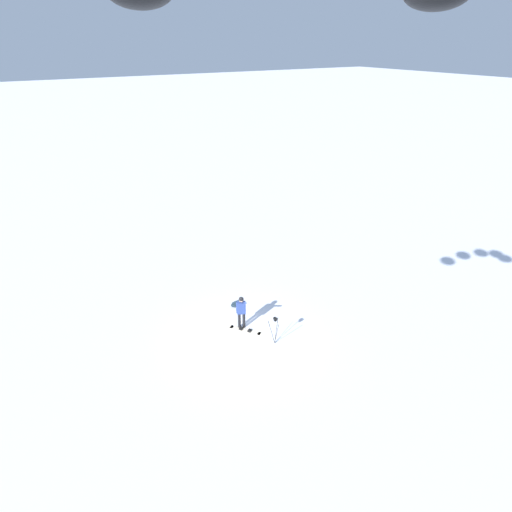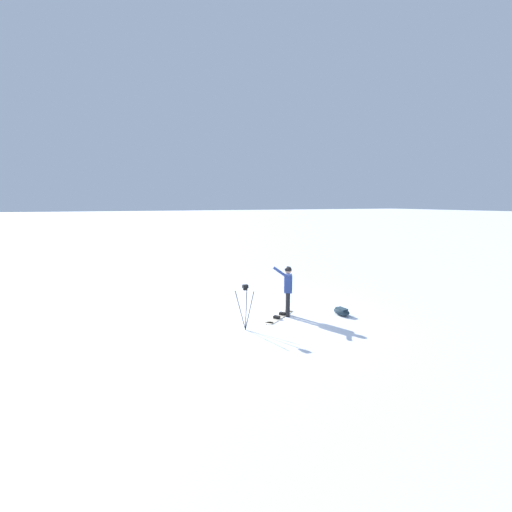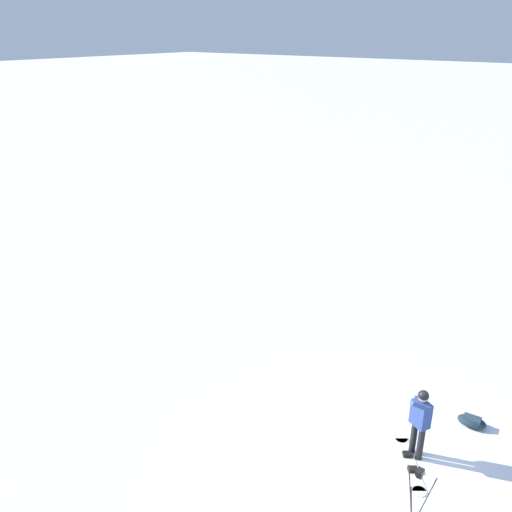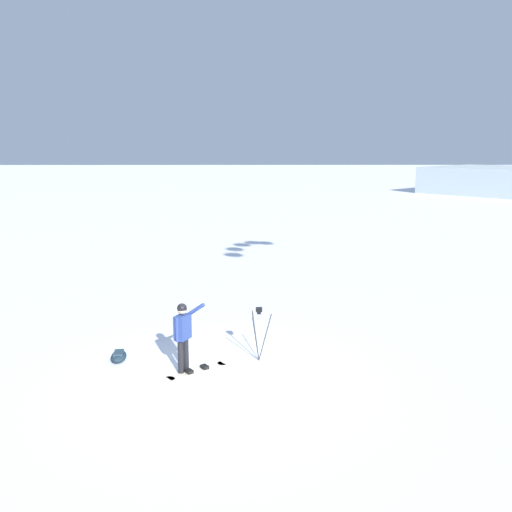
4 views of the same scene
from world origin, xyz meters
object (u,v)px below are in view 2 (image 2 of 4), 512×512
Objects in this scene: gear_bag_large at (342,311)px; camera_tripod at (245,298)px; snowboarder at (288,286)px; snowboard at (280,316)px.

gear_bag_large is 0.49× the size of camera_tripod.
snowboard is at bearing 93.53° from snowboarder.
camera_tripod is (-0.69, 1.81, -0.05)m from snowboarder.
snowboarder is 2.07m from gear_bag_large.
gear_bag_large is at bearing -111.56° from snowboarder.
gear_bag_large is (-0.68, -1.72, -0.91)m from snowboarder.
snowboard is 1.91m from camera_tripod.
snowboard is at bearing 71.94° from gear_bag_large.
camera_tripod is at bearing 114.02° from snowboard.
snowboarder is at bearing -86.47° from snowboard.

